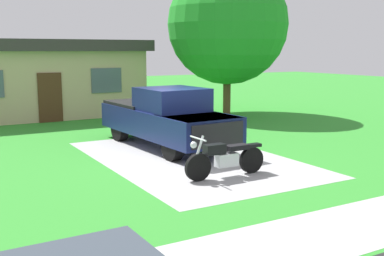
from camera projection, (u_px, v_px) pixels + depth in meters
ground_plane at (190, 158)px, 13.48m from camera, size 80.00×80.00×0.00m
driveway_pad at (190, 158)px, 13.48m from camera, size 4.82×7.71×0.01m
sidewalk_strip at (357, 225)px, 8.34m from camera, size 36.00×1.80×0.01m
motorcycle at (225, 158)px, 11.42m from camera, size 2.21×0.70×1.09m
pickup_truck at (165, 117)px, 15.01m from camera, size 2.33×5.73×1.90m
shade_tree at (228, 24)px, 21.91m from camera, size 5.59×5.59×7.02m
neighbor_house at (37, 77)px, 22.12m from camera, size 9.60×5.60×3.50m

